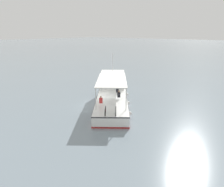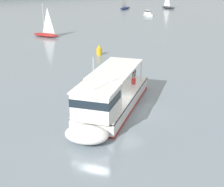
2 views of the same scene
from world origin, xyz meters
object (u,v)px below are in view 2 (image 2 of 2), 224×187
Objects in this scene: sailboat_horizon_west at (168,7)px; channel_buoy at (99,51)px; sailboat_off_stern at (46,34)px; ferry_main at (108,103)px; sailboat_far_right at (125,7)px; motorboat_far_left at (148,13)px.

sailboat_horizon_west reaches higher than channel_buoy.
sailboat_horizon_west is at bearing 23.28° from sailboat_off_stern.
sailboat_far_right is (43.36, 57.25, -0.47)m from ferry_main.
motorboat_far_left is (30.72, 10.90, 0.00)m from sailboat_off_stern.
sailboat_far_right reaches higher than motorboat_far_left.
sailboat_horizon_west is 1.00× the size of sailboat_far_right.
sailboat_off_stern is 15.41m from channel_buoy.
sailboat_far_right is (-10.77, 5.64, 0.00)m from sailboat_horizon_west.
channel_buoy is at bearing -87.52° from sailboat_off_stern.
sailboat_off_stern reaches higher than motorboat_far_left.
sailboat_far_right is at bearing 50.23° from channel_buoy.
motorboat_far_left is (39.77, 43.11, -0.47)m from ferry_main.
ferry_main is 2.19× the size of sailboat_off_stern.
ferry_main is 58.65m from motorboat_far_left.
ferry_main is 71.82m from sailboat_far_right.
ferry_main is 33.46m from sailboat_off_stern.
sailboat_horizon_west is 12.15m from sailboat_far_right.
motorboat_far_left is (-3.60, -14.14, 0.00)m from sailboat_far_right.
channel_buoy is (-30.06, -26.29, 0.02)m from motorboat_far_left.
sailboat_far_right is (34.32, 25.04, 0.00)m from sailboat_off_stern.
ferry_main is at bearing -132.69° from motorboat_far_left.
sailboat_far_right reaches higher than ferry_main.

